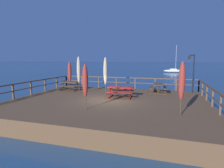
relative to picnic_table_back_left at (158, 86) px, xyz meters
name	(u,v)px	position (x,y,z in m)	size (l,w,h in m)	color
ground_plane	(109,112)	(-3.15, -3.85, -1.43)	(600.00, 600.00, 0.00)	navy
wooden_deck	(109,106)	(-3.15, -3.85, -0.99)	(13.20, 10.95, 0.88)	brown
railing_waterside_far	(126,81)	(-3.15, 1.48, 0.20)	(13.00, 0.10, 1.09)	brown
railing_side_left	(31,85)	(-9.60, -3.85, 0.19)	(0.10, 10.75, 1.09)	brown
railing_side_right	(213,94)	(3.31, -3.85, 0.19)	(0.10, 10.75, 1.09)	brown
picnic_table_back_left	(158,86)	(0.00, 0.00, 0.00)	(1.46, 1.80, 0.78)	brown
picnic_table_front_left	(70,84)	(-7.78, -0.94, 0.00)	(1.85, 1.48, 0.78)	brown
picnic_table_mid_left	(120,90)	(-2.57, -2.79, 0.00)	(1.95, 1.52, 0.78)	maroon
patio_umbrella_tall_back_right	(79,70)	(-6.24, -2.16, 1.37)	(0.32, 0.32, 3.02)	#4C3828
patio_umbrella_tall_front	(70,72)	(-7.80, -0.89, 1.11)	(0.32, 0.32, 2.62)	#4C3828
patio_umbrella_tall_mid_right	(85,81)	(-3.58, -6.65, 1.06)	(0.32, 0.32, 2.54)	#4C3828
patio_umbrella_short_back	(105,71)	(-3.90, -2.31, 1.33)	(0.32, 0.32, 2.96)	#4C3828
patio_umbrella_tall_mid_left	(182,81)	(1.40, -6.29, 1.16)	(0.32, 0.32, 2.70)	#4C3828
lamp_post_hooked	(192,68)	(2.61, 0.79, 1.56)	(0.55, 0.52, 3.20)	black
sailboat_distant	(174,71)	(2.33, 40.07, -0.92)	(6.09, 2.03, 7.72)	white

